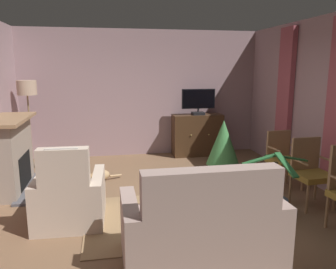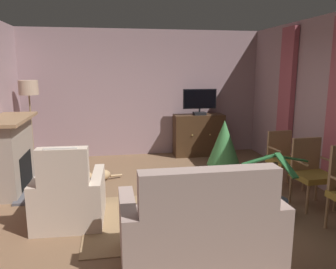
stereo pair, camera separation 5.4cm
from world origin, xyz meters
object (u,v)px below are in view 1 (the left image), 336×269
at_px(sofa_floral, 202,230).
at_px(television, 198,101).
at_px(side_chair_far_end, 311,170).
at_px(cat, 98,176).
at_px(tv_remote, 177,183).
at_px(armchair_by_fireplace, 70,198).
at_px(potted_plant_on_hearth_side, 223,146).
at_px(fireplace, 11,156).
at_px(floor_lamp, 27,97).
at_px(coffee_table, 185,189).
at_px(side_chair_tucked_against_wall, 283,157).
at_px(potted_plant_small_fern_corner, 273,201).
at_px(tv_cabinet, 197,136).

bearing_deg(sofa_floral, television, 75.01).
relative_size(side_chair_far_end, cat, 1.44).
bearing_deg(cat, tv_remote, -54.27).
xyz_separation_m(tv_remote, armchair_by_fireplace, (-1.39, -0.01, -0.11)).
distance_m(television, tv_remote, 3.20).
height_order(television, potted_plant_on_hearth_side, television).
height_order(side_chair_far_end, potted_plant_on_hearth_side, potted_plant_on_hearth_side).
height_order(sofa_floral, cat, sofa_floral).
bearing_deg(television, fireplace, -156.33).
xyz_separation_m(sofa_floral, cat, (-1.08, 2.68, -0.25)).
bearing_deg(fireplace, side_chair_far_end, -18.15).
distance_m(armchair_by_fireplace, floor_lamp, 3.09).
bearing_deg(fireplace, cat, 6.09).
bearing_deg(sofa_floral, floor_lamp, 121.50).
relative_size(coffee_table, tv_remote, 6.68).
distance_m(television, floor_lamp, 3.48).
bearing_deg(side_chair_tucked_against_wall, fireplace, 171.23).
bearing_deg(cat, fireplace, -173.91).
bearing_deg(potted_plant_on_hearth_side, cat, 177.08).
height_order(coffee_table, side_chair_far_end, side_chair_far_end).
height_order(fireplace, side_chair_tucked_against_wall, fireplace).
distance_m(side_chair_tucked_against_wall, potted_plant_on_hearth_side, 1.05).
distance_m(armchair_by_fireplace, potted_plant_on_hearth_side, 2.90).
height_order(tv_remote, potted_plant_on_hearth_side, potted_plant_on_hearth_side).
bearing_deg(armchair_by_fireplace, potted_plant_on_hearth_side, 29.10).
height_order(side_chair_far_end, floor_lamp, floor_lamp).
distance_m(side_chair_far_end, potted_plant_small_fern_corner, 0.75).
relative_size(sofa_floral, armchair_by_fireplace, 1.48).
relative_size(side_chair_far_end, potted_plant_small_fern_corner, 1.05).
xyz_separation_m(sofa_floral, potted_plant_on_hearth_side, (1.14, 2.57, 0.21)).
height_order(coffee_table, armchair_by_fireplace, armchair_by_fireplace).
xyz_separation_m(sofa_floral, side_chair_far_end, (1.92, 1.12, 0.16)).
relative_size(tv_remote, sofa_floral, 0.11).
height_order(tv_cabinet, coffee_table, tv_cabinet).
height_order(fireplace, sofa_floral, fireplace).
bearing_deg(television, armchair_by_fireplace, -130.39).
height_order(coffee_table, side_chair_tucked_against_wall, side_chair_tucked_against_wall).
height_order(tv_remote, floor_lamp, floor_lamp).
xyz_separation_m(television, floor_lamp, (-3.47, -0.19, 0.17)).
bearing_deg(tv_remote, armchair_by_fireplace, -88.32).
distance_m(television, cat, 2.81).
bearing_deg(armchair_by_fireplace, cat, 78.60).
distance_m(tv_cabinet, armchair_by_fireplace, 3.87).
relative_size(fireplace, coffee_table, 1.31).
xyz_separation_m(potted_plant_on_hearth_side, potted_plant_small_fern_corner, (0.13, -1.63, -0.39)).
height_order(sofa_floral, floor_lamp, floor_lamp).
height_order(armchair_by_fireplace, potted_plant_small_fern_corner, armchair_by_fireplace).
relative_size(potted_plant_on_hearth_side, cat, 1.55).
distance_m(television, sofa_floral, 4.31).
bearing_deg(coffee_table, potted_plant_small_fern_corner, -6.83).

